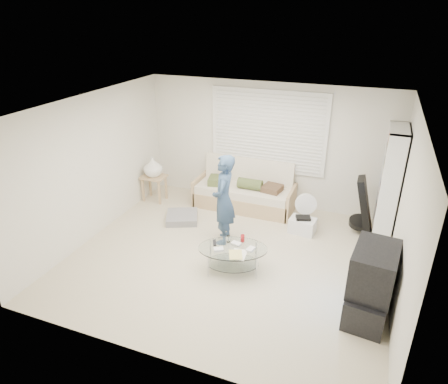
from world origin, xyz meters
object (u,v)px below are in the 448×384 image
at_px(futon_sofa, 245,192).
at_px(bookshelf, 389,185).
at_px(tv_unit, 371,284).
at_px(coffee_table, 233,252).

relative_size(futon_sofa, bookshelf, 1.00).
height_order(futon_sofa, tv_unit, tv_unit).
height_order(futon_sofa, coffee_table, futon_sofa).
bearing_deg(tv_unit, coffee_table, 171.27).
height_order(futon_sofa, bookshelf, bookshelf).
relative_size(futon_sofa, coffee_table, 1.64).
distance_m(futon_sofa, coffee_table, 2.22).
height_order(tv_unit, coffee_table, tv_unit).
relative_size(bookshelf, tv_unit, 1.96).
xyz_separation_m(futon_sofa, bookshelf, (2.66, -0.28, 0.69)).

